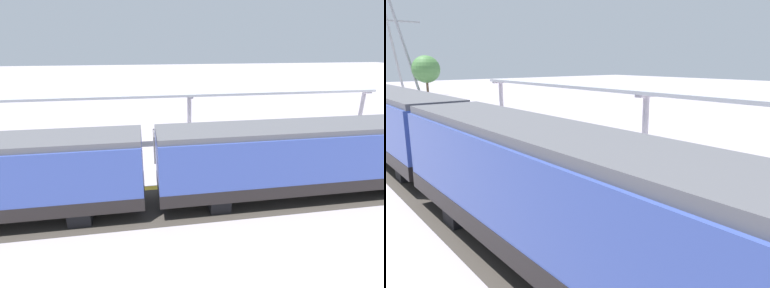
# 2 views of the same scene
# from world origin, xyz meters

# --- Properties ---
(ground_plane) EXTENTS (176.00, 176.00, 0.00)m
(ground_plane) POSITION_xyz_m (0.00, 0.00, 0.00)
(ground_plane) COLOR #9C949D
(tactile_edge_strip) EXTENTS (0.42, 34.09, 0.01)m
(tactile_edge_strip) POSITION_xyz_m (-3.12, 0.00, 0.00)
(tactile_edge_strip) COLOR gold
(tactile_edge_strip) RESTS_ON ground
(trackbed) EXTENTS (3.20, 46.09, 0.01)m
(trackbed) POSITION_xyz_m (-4.93, 0.00, 0.00)
(trackbed) COLOR #38332D
(trackbed) RESTS_ON ground
(train_near_carriage) EXTENTS (2.65, 14.32, 3.48)m
(train_near_carriage) POSITION_xyz_m (-4.93, -4.61, 1.83)
(train_near_carriage) COLOR #354A99
(train_near_carriage) RESTS_ON ground
(canopy_pillar_nearest) EXTENTS (1.10, 0.44, 3.56)m
(canopy_pillar_nearest) POSITION_xyz_m (2.88, -13.33, 1.81)
(canopy_pillar_nearest) COLOR slate
(canopy_pillar_nearest) RESTS_ON ground
(canopy_pillar_second) EXTENTS (1.10, 0.44, 3.56)m
(canopy_pillar_second) POSITION_xyz_m (2.88, -0.09, 1.81)
(canopy_pillar_second) COLOR slate
(canopy_pillar_second) RESTS_ON ground
(canopy_beam) EXTENTS (1.20, 27.38, 0.16)m
(canopy_beam) POSITION_xyz_m (2.88, -0.04, 3.64)
(canopy_beam) COLOR #A8AAB2
(canopy_beam) RESTS_ON canopy_pillar_nearest
(bench_near_end) EXTENTS (1.50, 0.44, 0.86)m
(bench_near_end) POSITION_xyz_m (1.93, 6.65, 0.44)
(bench_near_end) COLOR #9F3625
(bench_near_end) RESTS_ON ground
(bench_mid_platform) EXTENTS (1.51, 0.46, 0.86)m
(bench_mid_platform) POSITION_xyz_m (1.76, -6.64, 0.44)
(bench_mid_platform) COLOR #39826A
(bench_mid_platform) RESTS_ON ground
(trash_bin) EXTENTS (0.48, 0.48, 0.97)m
(trash_bin) POSITION_xyz_m (2.05, -12.21, 0.48)
(trash_bin) COLOR #4A414F
(trash_bin) RESTS_ON ground
(platform_info_sign) EXTENTS (0.56, 0.10, 2.20)m
(platform_info_sign) POSITION_xyz_m (-0.04, 2.48, 1.33)
(platform_info_sign) COLOR #4C4C51
(platform_info_sign) RESTS_ON ground
(passenger_waiting_near_edge) EXTENTS (0.34, 0.55, 1.77)m
(passenger_waiting_near_edge) POSITION_xyz_m (-1.58, -6.32, 1.10)
(passenger_waiting_near_edge) COLOR gray
(passenger_waiting_near_edge) RESTS_ON ground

